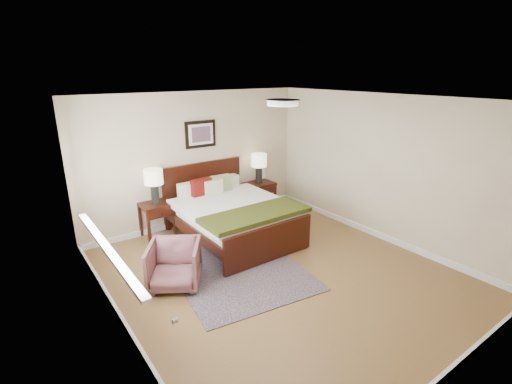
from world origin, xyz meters
The scene contains 18 objects.
floor centered at (0.00, 0.00, 0.00)m, with size 5.00×5.00×0.00m, color brown.
back_wall centered at (0.00, 2.50, 1.25)m, with size 4.50×0.04×2.50m, color beige.
front_wall centered at (0.00, -2.50, 1.25)m, with size 4.50×0.04×2.50m, color beige.
left_wall centered at (-2.25, 0.00, 1.25)m, with size 0.04×5.00×2.50m, color beige.
right_wall centered at (2.25, 0.00, 1.25)m, with size 0.04×5.00×2.50m, color beige.
ceiling centered at (0.00, 0.00, 2.50)m, with size 4.50×5.00×0.02m, color white.
window centered at (-2.20, 0.70, 1.38)m, with size 0.11×2.72×1.32m.
door centered at (-2.23, -1.75, 1.07)m, with size 0.06×1.00×2.18m.
ceil_fixture centered at (0.00, 0.00, 2.47)m, with size 0.44×0.44×0.08m.
bed centered at (0.10, 1.44, 0.54)m, with size 1.78×2.16×1.16m.
wall_art centered at (0.10, 2.47, 1.72)m, with size 0.62×0.05×0.50m.
nightstand_left centered at (-0.94, 2.25, 0.51)m, with size 0.53×0.48×0.63m.
nightstand_right centered at (1.31, 2.26, 0.37)m, with size 0.61×0.46×0.61m.
lamp_left centered at (-0.94, 2.27, 1.06)m, with size 0.32×0.32×0.61m.
lamp_right centered at (1.31, 2.27, 1.03)m, with size 0.32×0.32×0.61m.
armchair centered at (-1.36, 0.60, 0.32)m, with size 0.68×0.70×0.63m, color brown.
rug_persian centered at (-0.43, 0.62, 0.01)m, with size 1.80×2.55×0.01m, color #0B1A38.
rug_navy centered at (0.98, 1.44, 0.01)m, with size 0.71×1.06×0.01m, color black.
Camera 1 is at (-3.11, -3.70, 2.86)m, focal length 26.00 mm.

